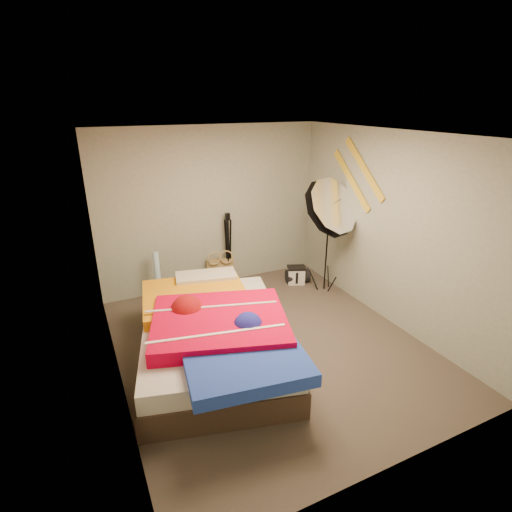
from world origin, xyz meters
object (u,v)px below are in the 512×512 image
camera_case (296,276)px  bed (214,335)px  wrapping_roll (158,278)px  camera_tripod (228,244)px  tote_bag (220,272)px  photo_umbrella (328,209)px  duffel_bag (298,276)px

camera_case → bed: bed is taller
wrapping_roll → camera_tripod: size_ratio=0.65×
tote_bag → photo_umbrella: (1.31, -1.03, 1.15)m
bed → tote_bag: bearing=67.7°
duffel_bag → photo_umbrella: photo_umbrella is taller
tote_bag → duffel_bag: (1.17, -0.49, -0.10)m
wrapping_roll → tote_bag: bearing=9.9°
tote_bag → photo_umbrella: photo_umbrella is taller
duffel_bag → camera_tripod: bearing=169.6°
wrapping_roll → photo_umbrella: (2.35, -0.84, 0.98)m
camera_case → duffel_bag: bearing=49.3°
wrapping_roll → camera_tripod: (1.18, 0.15, 0.30)m
tote_bag → photo_umbrella: 2.02m
wrapping_roll → duffel_bag: size_ratio=2.06×
bed → wrapping_roll: bearing=98.7°
bed → camera_case: bearing=36.0°
camera_tripod → wrapping_roll: bearing=-172.6°
duffel_bag → camera_tripod: size_ratio=0.31×
tote_bag → camera_case: size_ratio=1.62×
camera_case → camera_tripod: (-0.99, 0.48, 0.55)m
photo_umbrella → camera_tripod: (-1.17, 1.00, -0.68)m
camera_case → photo_umbrella: bearing=-48.4°
photo_umbrella → bed: bearing=-157.4°
duffel_bag → bed: size_ratio=0.14×
wrapping_roll → camera_case: wrapping_roll is taller
tote_bag → camera_case: (1.13, -0.51, -0.08)m
wrapping_roll → duffel_bag: (2.21, -0.30, -0.27)m
bed → camera_tripod: camera_tripod is taller
photo_umbrella → camera_case: bearing=108.7°
tote_bag → duffel_bag: tote_bag is taller
wrapping_roll → photo_umbrella: 2.68m
wrapping_roll → bed: size_ratio=0.29×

